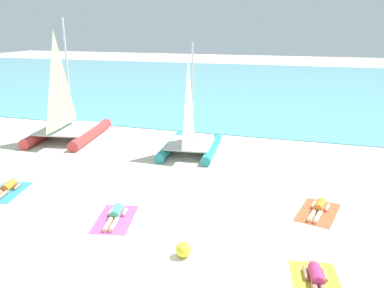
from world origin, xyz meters
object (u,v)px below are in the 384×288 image
object	(u,v)px
sailboat_red	(67,122)
towel_center_right	(317,286)
towel_leftmost	(6,192)
sunbather_rightmost	(319,208)
sunbather_center_left	(115,214)
towel_rightmost	(318,212)
towel_center_left	(115,219)
sunbather_center_right	(317,279)
sailboat_teal	(190,137)
beach_ball	(183,249)
sunbather_leftmost	(7,188)

from	to	relation	value
sailboat_red	towel_center_right	distance (m)	15.39
towel_leftmost	sunbather_rightmost	distance (m)	10.83
sunbather_center_left	sailboat_red	bearing A→B (deg)	119.33
sunbather_center_left	towel_rightmost	xyz separation A→B (m)	(6.01, 2.23, -0.13)
towel_leftmost	towel_center_left	world-z (taller)	same
sunbather_center_right	sunbather_center_left	bearing A→B (deg)	156.07
towel_center_right	sunbather_center_left	bearing A→B (deg)	164.84
towel_center_right	sailboat_teal	bearing A→B (deg)	123.63
towel_rightmost	beach_ball	world-z (taller)	beach_ball
sunbather_center_left	beach_ball	distance (m)	2.99
towel_leftmost	sunbather_rightmost	bearing A→B (deg)	8.87
beach_ball	sunbather_center_left	bearing A→B (deg)	152.81
sailboat_teal	towel_leftmost	xyz separation A→B (m)	(-4.98, -6.29, -0.74)
sailboat_red	sunbather_center_right	bearing A→B (deg)	-44.37
sailboat_red	towel_rightmost	xyz separation A→B (m)	(12.57, -5.03, -0.91)
sailboat_teal	sunbather_center_left	distance (m)	6.95
towel_center_right	sunbather_rightmost	size ratio (longest dim) A/B	1.22
sailboat_red	sunbather_leftmost	distance (m)	6.88
towel_leftmost	towel_center_left	bearing A→B (deg)	-8.42
sunbather_rightmost	towel_center_left	bearing A→B (deg)	-146.03
sailboat_red	towel_leftmost	size ratio (longest dim) A/B	3.23
towel_leftmost	towel_center_right	distance (m)	10.89
sailboat_teal	towel_rightmost	bearing A→B (deg)	-44.93
sailboat_red	sunbather_leftmost	size ratio (longest dim) A/B	3.94
sunbather_center_right	sunbather_rightmost	xyz separation A→B (m)	(0.06, 3.85, 0.00)
sunbather_center_left	sunbather_rightmost	xyz separation A→B (m)	(6.02, 2.30, 0.00)
towel_rightmost	towel_leftmost	bearing A→B (deg)	-171.46
towel_center_left	sunbather_center_right	distance (m)	6.13
towel_leftmost	sailboat_red	bearing A→B (deg)	105.79
sunbather_rightmost	beach_ball	bearing A→B (deg)	-120.02
towel_leftmost	towel_center_right	bearing A→B (deg)	-11.92
sunbather_leftmost	towel_center_left	xyz separation A→B (m)	(4.71, -0.76, -0.13)
sunbather_leftmost	towel_center_left	world-z (taller)	sunbather_leftmost
sunbather_center_left	beach_ball	xyz separation A→B (m)	(2.66, -1.37, 0.07)
sunbather_rightmost	sunbather_leftmost	bearing A→B (deg)	-158.99
sunbather_center_left	sunbather_center_right	size ratio (longest dim) A/B	1.00
towel_center_left	sunbather_rightmost	world-z (taller)	sunbather_rightmost
towel_center_right	sunbather_rightmost	world-z (taller)	sunbather_rightmost
towel_center_right	sunbather_center_right	bearing A→B (deg)	99.34
sunbather_leftmost	sunbather_rightmost	world-z (taller)	same
sailboat_red	sunbather_rightmost	xyz separation A→B (m)	(12.58, -4.97, -0.78)
sailboat_red	sunbather_leftmost	world-z (taller)	sailboat_red
sunbather_center_left	towel_center_left	bearing A→B (deg)	-90.00
sailboat_teal	sunbather_center_right	world-z (taller)	sailboat_teal
towel_leftmost	towel_rightmost	distance (m)	10.81
sunbather_center_right	towel_rightmost	xyz separation A→B (m)	(0.05, 3.79, -0.13)
sailboat_teal	towel_rightmost	world-z (taller)	sailboat_teal
sunbather_rightmost	towel_center_right	bearing A→B (deg)	-78.26
towel_center_left	sunbather_center_right	world-z (taller)	sunbather_center_right
sunbather_leftmost	towel_center_right	xyz separation A→B (m)	(10.67, -2.31, -0.13)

